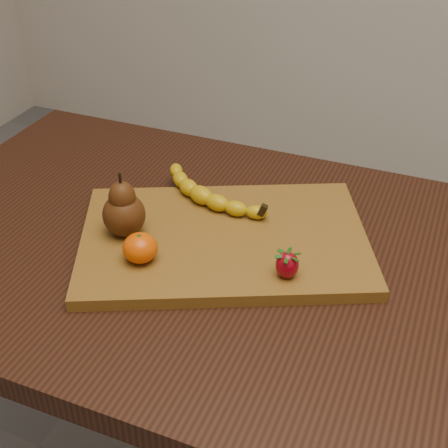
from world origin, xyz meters
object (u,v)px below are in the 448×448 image
at_px(cutting_board, 224,240).
at_px(mandarin, 140,248).
at_px(pear, 123,204).
at_px(table, 188,286).

bearing_deg(cutting_board, mandarin, -154.50).
bearing_deg(mandarin, pear, 136.67).
distance_m(table, mandarin, 0.17).
bearing_deg(pear, table, 26.79).
relative_size(table, cutting_board, 2.22).
bearing_deg(mandarin, table, 73.97).
relative_size(cutting_board, pear, 4.28).
relative_size(pear, mandarin, 2.01).
distance_m(table, pear, 0.20).
bearing_deg(table, cutting_board, 10.31).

